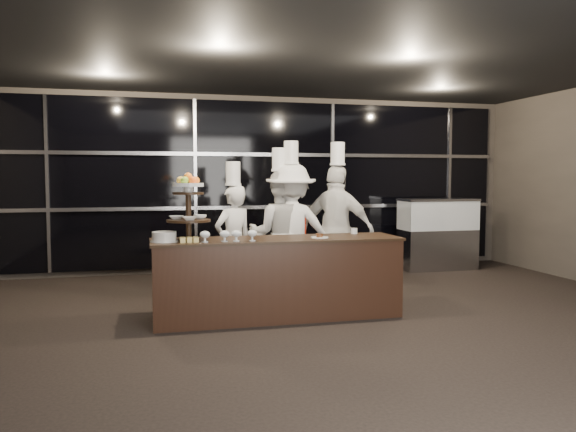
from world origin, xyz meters
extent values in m
plane|color=black|center=(0.00, 0.00, 0.00)|extent=(10.00, 10.00, 0.00)
plane|color=black|center=(0.00, 0.00, 3.00)|extent=(10.00, 10.00, 0.00)
plane|color=#473F38|center=(0.00, 5.00, 1.50)|extent=(9.00, 0.00, 9.00)
cube|color=black|center=(0.00, 4.94, 1.50)|extent=(8.60, 0.04, 2.80)
cube|color=#A5A5AA|center=(0.00, 4.89, 1.10)|extent=(8.60, 0.06, 0.06)
cube|color=#A5A5AA|center=(0.00, 4.89, 2.00)|extent=(8.60, 0.06, 0.06)
cube|color=#A5A5AA|center=(-3.50, 4.91, 1.50)|extent=(0.05, 0.05, 2.80)
cube|color=#A5A5AA|center=(-1.20, 4.91, 1.50)|extent=(0.05, 0.05, 2.80)
cube|color=#A5A5AA|center=(1.20, 4.91, 1.50)|extent=(0.05, 0.05, 2.80)
cube|color=#A5A5AA|center=(3.50, 4.91, 1.50)|extent=(0.05, 0.05, 2.80)
cube|color=black|center=(-0.54, 1.67, 0.45)|extent=(2.80, 0.70, 0.90)
cube|color=black|center=(-0.54, 1.67, 0.91)|extent=(2.84, 0.74, 0.03)
cylinder|color=black|center=(-1.54, 1.67, 0.94)|extent=(0.24, 0.24, 0.03)
cylinder|color=black|center=(-1.54, 1.67, 1.27)|extent=(0.06, 0.06, 0.70)
cylinder|color=black|center=(-1.54, 1.67, 1.14)|extent=(0.48, 0.48, 0.02)
cylinder|color=black|center=(-1.54, 1.67, 1.44)|extent=(0.34, 0.34, 0.02)
cylinder|color=white|center=(-1.54, 1.67, 1.48)|extent=(0.10, 0.10, 0.06)
cylinder|color=white|center=(-1.54, 1.67, 1.53)|extent=(0.34, 0.34, 0.04)
sphere|color=orange|center=(-1.46, 1.67, 1.58)|extent=(0.09, 0.09, 0.09)
sphere|color=#7CA92B|center=(-1.50, 1.74, 1.58)|extent=(0.09, 0.09, 0.09)
sphere|color=#E84813|center=(-1.58, 1.74, 1.58)|extent=(0.09, 0.09, 0.09)
sphere|color=yellow|center=(-1.62, 1.67, 1.58)|extent=(0.09, 0.09, 0.09)
sphere|color=#8AB92F|center=(-1.58, 1.60, 1.58)|extent=(0.09, 0.09, 0.09)
sphere|color=#FF5F15|center=(-1.50, 1.60, 1.58)|extent=(0.09, 0.09, 0.09)
sphere|color=orange|center=(-1.54, 1.67, 1.62)|extent=(0.09, 0.09, 0.09)
imported|color=white|center=(-1.67, 1.73, 1.17)|extent=(0.16, 0.16, 0.04)
imported|color=white|center=(-1.41, 1.73, 1.18)|extent=(0.15, 0.15, 0.05)
imported|color=white|center=(-1.54, 1.55, 1.17)|extent=(0.16, 0.16, 0.04)
cylinder|color=silver|center=(-1.39, 1.45, 0.93)|extent=(0.07, 0.07, 0.01)
cylinder|color=silver|center=(-1.39, 1.45, 0.96)|extent=(0.02, 0.02, 0.05)
ellipsoid|color=silver|center=(-1.39, 1.45, 1.01)|extent=(0.11, 0.11, 0.08)
ellipsoid|color=green|center=(-1.39, 1.45, 1.01)|extent=(0.08, 0.08, 0.05)
cylinder|color=silver|center=(-1.18, 1.45, 0.93)|extent=(0.07, 0.07, 0.01)
cylinder|color=silver|center=(-1.18, 1.45, 0.96)|extent=(0.02, 0.02, 0.05)
ellipsoid|color=silver|center=(-1.18, 1.45, 1.01)|extent=(0.11, 0.11, 0.08)
ellipsoid|color=red|center=(-1.18, 1.45, 1.01)|extent=(0.08, 0.08, 0.05)
cylinder|color=silver|center=(-1.05, 1.45, 0.93)|extent=(0.07, 0.07, 0.01)
cylinder|color=silver|center=(-1.05, 1.45, 0.96)|extent=(0.02, 0.02, 0.05)
ellipsoid|color=silver|center=(-1.05, 1.45, 1.01)|extent=(0.11, 0.11, 0.08)
ellipsoid|color=#FFE5B0|center=(-1.05, 1.45, 1.01)|extent=(0.08, 0.08, 0.05)
cylinder|color=silver|center=(-0.88, 1.45, 0.93)|extent=(0.07, 0.07, 0.01)
cylinder|color=silver|center=(-0.88, 1.45, 0.96)|extent=(0.02, 0.02, 0.05)
ellipsoid|color=silver|center=(-0.88, 1.45, 1.01)|extent=(0.11, 0.11, 0.08)
ellipsoid|color=#4F2D11|center=(-0.88, 1.45, 1.01)|extent=(0.08, 0.08, 0.05)
cylinder|color=white|center=(-1.81, 1.62, 0.93)|extent=(0.30, 0.30, 0.01)
cylinder|color=silver|center=(-1.81, 1.62, 0.98)|extent=(0.26, 0.26, 0.10)
cube|color=#FFE17C|center=(-1.62, 1.47, 0.95)|extent=(0.06, 0.06, 0.05)
cube|color=#FFE17C|center=(-1.55, 1.47, 0.95)|extent=(0.06, 0.06, 0.05)
cube|color=#FFE17C|center=(-1.48, 1.47, 0.95)|extent=(0.06, 0.06, 0.05)
cube|color=#FFE17C|center=(-1.62, 1.54, 0.95)|extent=(0.06, 0.06, 0.05)
cube|color=#FFE17C|center=(-1.55, 1.54, 0.95)|extent=(0.06, 0.06, 0.05)
cube|color=#FFE17C|center=(-1.48, 1.54, 0.95)|extent=(0.06, 0.06, 0.05)
cylinder|color=white|center=(-0.07, 1.57, 0.93)|extent=(0.20, 0.20, 0.01)
cylinder|color=#4C2814|center=(-0.07, 1.57, 0.95)|extent=(0.08, 0.08, 0.04)
cylinder|color=white|center=(0.48, 1.92, 0.96)|extent=(0.08, 0.08, 0.07)
cube|color=#A5A5AA|center=(2.94, 4.30, 0.35)|extent=(1.30, 0.56, 0.70)
cube|color=silver|center=(2.94, 4.30, 0.95)|extent=(1.30, 0.56, 0.50)
cube|color=#FFC67F|center=(2.94, 4.30, 0.95)|extent=(1.21, 0.46, 0.40)
cube|color=#A5A5AA|center=(2.94, 4.30, 1.22)|extent=(1.32, 0.58, 0.04)
imported|color=silver|center=(-0.90, 2.67, 0.76)|extent=(0.66, 0.57, 1.52)
cylinder|color=white|center=(-0.90, 2.67, 1.67)|extent=(0.19, 0.19, 0.30)
cylinder|color=white|center=(-0.90, 2.67, 1.52)|extent=(0.21, 0.21, 0.03)
imported|color=silver|center=(-0.28, 2.72, 0.85)|extent=(0.97, 0.84, 1.70)
cylinder|color=white|center=(-0.28, 2.72, 1.85)|extent=(0.19, 0.19, 0.30)
cylinder|color=white|center=(-0.28, 2.72, 1.71)|extent=(0.21, 0.21, 0.03)
imported|color=white|center=(-0.12, 2.68, 0.90)|extent=(1.22, 0.79, 1.79)
cylinder|color=white|center=(-0.12, 2.68, 1.94)|extent=(0.19, 0.19, 0.30)
cylinder|color=white|center=(-0.12, 2.68, 1.80)|extent=(0.21, 0.21, 0.03)
cube|color=#AA200D|center=(-0.12, 2.56, 0.90)|extent=(0.34, 0.03, 0.67)
imported|color=white|center=(0.52, 2.66, 0.89)|extent=(1.07, 1.02, 1.78)
cylinder|color=white|center=(0.52, 2.66, 1.93)|extent=(0.19, 0.19, 0.30)
cylinder|color=white|center=(0.52, 2.66, 1.79)|extent=(0.21, 0.21, 0.03)
camera|label=1|loc=(-1.97, -4.54, 1.62)|focal=35.00mm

